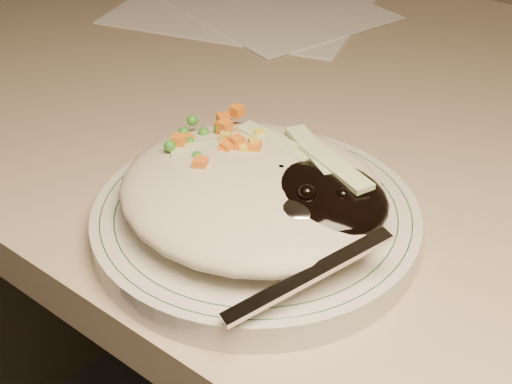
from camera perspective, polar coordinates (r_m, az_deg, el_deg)
The scene contains 5 objects.
desk at distance 0.78m, azimuth 14.96°, elevation -8.87°, with size 1.40×0.70×0.74m.
plate at distance 0.52m, azimuth -0.00°, elevation -2.37°, with size 0.24×0.24×0.02m, color beige.
plate_rim at distance 0.51m, azimuth -0.00°, elevation -1.47°, with size 0.22×0.22×0.00m.
meal at distance 0.50m, azimuth 0.33°, elevation 0.32°, with size 0.21×0.19×0.05m.
papers at distance 0.94m, azimuth -0.28°, elevation 14.71°, with size 0.35×0.33×0.00m.
Camera 1 is at (0.18, 0.83, 1.06)m, focal length 50.00 mm.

